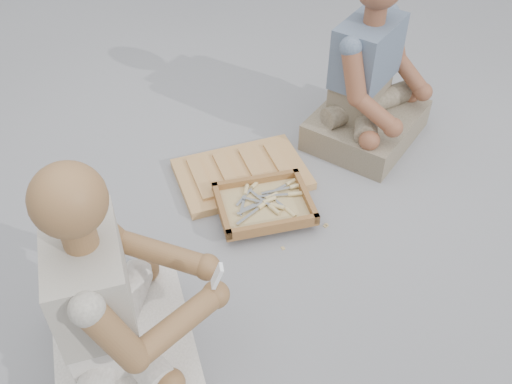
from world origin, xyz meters
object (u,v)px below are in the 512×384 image
object	(u,v)px
tool_tray	(264,205)
companion	(370,86)
carved_panel	(242,174)
craftsman	(114,308)

from	to	relation	value
tool_tray	companion	distance (m)	0.91
carved_panel	tool_tray	bearing A→B (deg)	-84.26
craftsman	companion	size ratio (longest dim) A/B	0.99
carved_panel	tool_tray	world-z (taller)	tool_tray
carved_panel	tool_tray	distance (m)	0.30
carved_panel	companion	xyz separation A→B (m)	(0.77, 0.15, 0.31)
carved_panel	companion	distance (m)	0.84
tool_tray	companion	xyz separation A→B (m)	(0.74, 0.45, 0.27)
carved_panel	craftsman	world-z (taller)	craftsman
tool_tray	craftsman	xyz separation A→B (m)	(-0.75, -0.62, 0.27)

